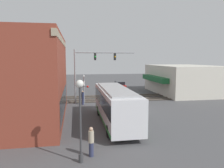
# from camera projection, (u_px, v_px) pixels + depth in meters

# --- Properties ---
(ground_plane) EXTENTS (120.00, 120.00, 0.00)m
(ground_plane) POSITION_uv_depth(u_px,v_px,m) (131.00, 109.00, 25.53)
(ground_plane) COLOR #4C4C4F
(brick_building) EXTENTS (14.89, 9.11, 8.16)m
(brick_building) POSITION_uv_depth(u_px,v_px,m) (15.00, 78.00, 20.85)
(brick_building) COLOR brown
(brick_building) RESTS_ON ground
(shop_building) EXTENTS (13.52, 10.50, 4.78)m
(shop_building) POSITION_uv_depth(u_px,v_px,m) (183.00, 79.00, 37.79)
(shop_building) COLOR beige
(shop_building) RESTS_ON ground
(city_bus) EXTENTS (10.70, 2.59, 3.28)m
(city_bus) POSITION_uv_depth(u_px,v_px,m) (115.00, 104.00, 19.81)
(city_bus) COLOR silver
(city_bus) RESTS_ON ground
(traffic_signal_gantry) EXTENTS (0.42, 8.01, 7.12)m
(traffic_signal_gantry) POSITION_uv_depth(u_px,v_px,m) (92.00, 64.00, 28.63)
(traffic_signal_gantry) COLOR gray
(traffic_signal_gantry) RESTS_ON ground
(crossing_signal) EXTENTS (1.41, 1.18, 3.81)m
(crossing_signal) POSITION_uv_depth(u_px,v_px,m) (84.00, 87.00, 28.35)
(crossing_signal) COLOR gray
(crossing_signal) RESTS_ON ground
(streetlamp) EXTENTS (0.44, 0.44, 4.75)m
(streetlamp) POSITION_uv_depth(u_px,v_px,m) (80.00, 114.00, 12.16)
(streetlamp) COLOR #38383A
(streetlamp) RESTS_ON ground
(rail_track_near) EXTENTS (2.60, 60.00, 0.15)m
(rail_track_near) POSITION_uv_depth(u_px,v_px,m) (120.00, 100.00, 31.41)
(rail_track_near) COLOR #332D28
(rail_track_near) RESTS_ON ground
(rail_track_far) EXTENTS (2.60, 60.00, 0.15)m
(rail_track_far) POSITION_uv_depth(u_px,v_px,m) (116.00, 96.00, 34.54)
(rail_track_far) COLOR #332D28
(rail_track_far) RESTS_ON ground
(parked_car_blue) EXTENTS (4.67, 1.82, 1.50)m
(parked_car_blue) POSITION_uv_depth(u_px,v_px,m) (113.00, 91.00, 35.74)
(parked_car_blue) COLOR navy
(parked_car_blue) RESTS_ON ground
(parked_car_red) EXTENTS (4.75, 1.82, 1.38)m
(parked_car_red) POSITION_uv_depth(u_px,v_px,m) (120.00, 85.00, 44.44)
(parked_car_red) COLOR #B21E19
(parked_car_red) RESTS_ON ground
(pedestrian_at_crossing) EXTENTS (0.34, 0.34, 1.84)m
(pedestrian_at_crossing) POSITION_uv_depth(u_px,v_px,m) (83.00, 97.00, 28.12)
(pedestrian_at_crossing) COLOR #2D3351
(pedestrian_at_crossing) RESTS_ON ground
(pedestrian_by_lamp) EXTENTS (0.34, 0.34, 1.83)m
(pedestrian_by_lamp) POSITION_uv_depth(u_px,v_px,m) (91.00, 141.00, 13.15)
(pedestrian_by_lamp) COLOR #2D3351
(pedestrian_by_lamp) RESTS_ON ground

